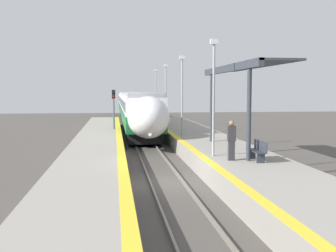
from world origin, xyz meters
TOP-DOWN VIEW (x-y plane):
  - ground_plane at (0.00, 0.00)m, footprint 120.00×120.00m
  - rail_left at (-0.72, 0.00)m, footprint 0.08×90.00m
  - rail_right at (0.72, 0.00)m, footprint 0.08×90.00m
  - train at (0.00, 31.53)m, footprint 2.92×47.98m
  - platform_right at (3.71, 0.00)m, footprint 4.01×64.00m
  - platform_left at (-3.29, 0.00)m, footprint 3.17×64.00m
  - platform_bench at (4.09, -0.20)m, footprint 0.44×1.61m
  - person_waiting at (2.94, 0.03)m, footprint 0.36×0.23m
  - railway_signal at (-2.27, 16.49)m, footprint 0.28×0.28m
  - lamppost_near at (2.45, 1.46)m, footprint 0.36×0.20m
  - lamppost_mid at (2.45, 10.80)m, footprint 0.36×0.20m
  - lamppost_far at (2.45, 20.14)m, footprint 0.36×0.20m
  - lamppost_farthest at (2.45, 29.49)m, footprint 0.36×0.20m
  - station_canopy at (4.24, 3.49)m, footprint 2.02×10.23m

SIDE VIEW (x-z plane):
  - ground_plane at x=0.00m, z-range 0.00..0.00m
  - rail_left at x=-0.72m, z-range 0.00..0.15m
  - rail_right at x=0.72m, z-range 0.00..0.15m
  - platform_right at x=3.71m, z-range 0.00..0.94m
  - platform_left at x=-3.29m, z-range 0.00..0.94m
  - platform_bench at x=4.09m, z-range 0.97..1.86m
  - person_waiting at x=2.94m, z-range 0.98..2.77m
  - train at x=0.00m, z-range 0.29..4.16m
  - railway_signal at x=-2.27m, z-range 0.47..4.60m
  - lamppost_near at x=2.45m, z-range 1.33..6.86m
  - lamppost_mid at x=2.45m, z-range 1.33..6.86m
  - lamppost_far at x=2.45m, z-range 1.33..6.86m
  - lamppost_farthest at x=2.45m, z-range 1.33..6.86m
  - station_canopy at x=4.24m, z-range 2.84..7.28m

